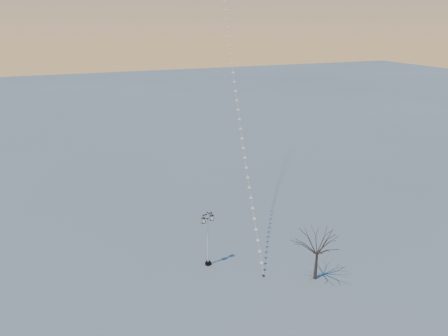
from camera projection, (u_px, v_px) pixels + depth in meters
ground at (243, 285)px, 32.00m from camera, size 300.00×300.00×0.00m
street_lamp at (208, 236)px, 33.73m from camera, size 1.24×0.64×4.98m
bare_tree at (318, 244)px, 31.68m from camera, size 2.78×2.78×4.61m
kite_train at (234, 62)px, 41.20m from camera, size 7.42×28.97×31.64m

